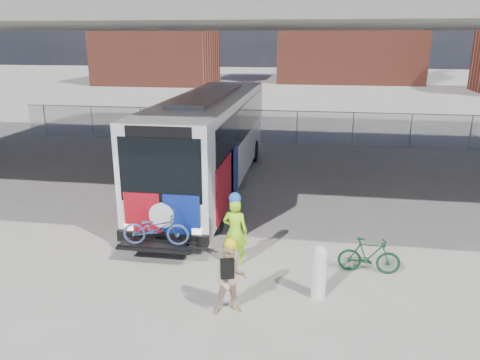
% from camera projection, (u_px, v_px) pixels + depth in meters
% --- Properties ---
extents(ground, '(160.00, 160.00, 0.00)m').
position_uv_depth(ground, '(248.00, 224.00, 14.77)').
color(ground, '#9E9991').
rests_on(ground, ground).
extents(bus, '(2.67, 12.94, 3.69)m').
position_uv_depth(bus, '(210.00, 134.00, 17.94)').
color(bus, silver).
rests_on(bus, ground).
extents(overpass, '(40.00, 16.00, 7.95)m').
position_uv_depth(overpass, '(265.00, 11.00, 16.63)').
color(overpass, '#605E59').
rests_on(overpass, ground).
extents(chainlink_fence, '(30.00, 0.06, 30.00)m').
position_uv_depth(chainlink_fence, '(279.00, 118.00, 25.69)').
color(chainlink_fence, gray).
rests_on(chainlink_fence, ground).
extents(brick_buildings, '(54.00, 22.00, 12.00)m').
position_uv_depth(brick_buildings, '(312.00, 39.00, 58.54)').
color(brick_buildings, brown).
rests_on(brick_buildings, ground).
extents(bollard, '(0.33, 0.33, 1.28)m').
position_uv_depth(bollard, '(319.00, 270.00, 10.46)').
color(bollard, silver).
rests_on(bollard, ground).
extents(cyclist_hivis, '(0.67, 0.46, 1.94)m').
position_uv_depth(cyclist_hivis, '(235.00, 230.00, 12.01)').
color(cyclist_hivis, '#9EFF1A').
rests_on(cyclist_hivis, ground).
extents(cyclist_tan, '(0.92, 0.80, 1.74)m').
position_uv_depth(cyclist_tan, '(231.00, 278.00, 9.81)').
color(cyclist_tan, tan).
rests_on(cyclist_tan, ground).
extents(bike_parked, '(1.55, 0.49, 0.92)m').
position_uv_depth(bike_parked, '(369.00, 256.00, 11.64)').
color(bike_parked, '#123B21').
rests_on(bike_parked, ground).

